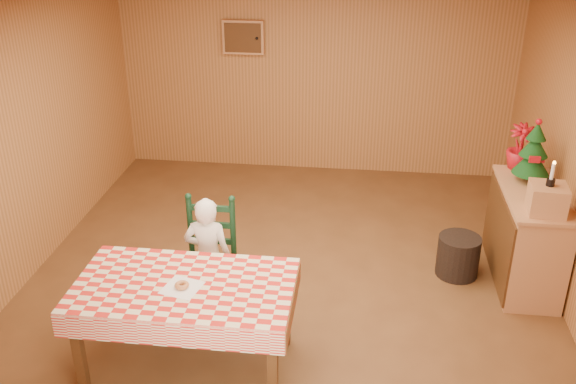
# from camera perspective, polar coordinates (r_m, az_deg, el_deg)

# --- Properties ---
(ground) EXTENTS (6.00, 6.00, 0.00)m
(ground) POSITION_cam_1_polar(r_m,az_deg,el_deg) (6.10, -0.23, -8.89)
(ground) COLOR brown
(ground) RESTS_ON ground
(cabin_walls) EXTENTS (5.10, 6.05, 2.65)m
(cabin_walls) POSITION_cam_1_polar(r_m,az_deg,el_deg) (5.80, 0.38, 9.26)
(cabin_walls) COLOR #AC723E
(cabin_walls) RESTS_ON ground
(dining_table) EXTENTS (1.66, 0.96, 0.77)m
(dining_table) POSITION_cam_1_polar(r_m,az_deg,el_deg) (4.93, -9.17, -8.87)
(dining_table) COLOR #502F15
(dining_table) RESTS_ON ground
(ladder_chair) EXTENTS (0.44, 0.40, 1.08)m
(ladder_chair) POSITION_cam_1_polar(r_m,az_deg,el_deg) (5.67, -6.94, -5.98)
(ladder_chair) COLOR black
(ladder_chair) RESTS_ON ground
(seated_child) EXTENTS (0.41, 0.27, 1.12)m
(seated_child) POSITION_cam_1_polar(r_m,az_deg,el_deg) (5.59, -7.10, -5.77)
(seated_child) COLOR white
(seated_child) RESTS_ON ground
(napkin) EXTENTS (0.31, 0.31, 0.00)m
(napkin) POSITION_cam_1_polar(r_m,az_deg,el_deg) (4.85, -9.40, -8.37)
(napkin) COLOR white
(napkin) RESTS_ON dining_table
(donut) EXTENTS (0.12, 0.12, 0.04)m
(donut) POSITION_cam_1_polar(r_m,az_deg,el_deg) (4.84, -9.42, -8.18)
(donut) COLOR #BC7843
(donut) RESTS_ON napkin
(shelf_unit) EXTENTS (0.54, 1.24, 0.93)m
(shelf_unit) POSITION_cam_1_polar(r_m,az_deg,el_deg) (6.46, 20.34, -3.73)
(shelf_unit) COLOR tan
(shelf_unit) RESTS_ON ground
(crate) EXTENTS (0.32, 0.32, 0.25)m
(crate) POSITION_cam_1_polar(r_m,az_deg,el_deg) (5.86, 22.06, -0.58)
(crate) COLOR tan
(crate) RESTS_ON shelf_unit
(christmas_tree) EXTENTS (0.34, 0.34, 0.62)m
(christmas_tree) POSITION_cam_1_polar(r_m,az_deg,el_deg) (6.38, 20.98, 3.22)
(christmas_tree) COLOR #502F15
(christmas_tree) RESTS_ON shelf_unit
(flower_arrangement) EXTENTS (0.27, 0.27, 0.45)m
(flower_arrangement) POSITION_cam_1_polar(r_m,az_deg,el_deg) (6.66, 19.95, 3.79)
(flower_arrangement) COLOR #B1101B
(flower_arrangement) RESTS_ON shelf_unit
(candle_set) EXTENTS (0.07, 0.07, 0.22)m
(candle_set) POSITION_cam_1_polar(r_m,az_deg,el_deg) (5.78, 22.36, 1.11)
(candle_set) COLOR black
(candle_set) RESTS_ON crate
(storage_bin) EXTENTS (0.54, 0.54, 0.41)m
(storage_bin) POSITION_cam_1_polar(r_m,az_deg,el_deg) (6.47, 14.88, -5.51)
(storage_bin) COLOR black
(storage_bin) RESTS_ON ground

